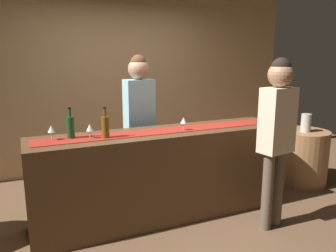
# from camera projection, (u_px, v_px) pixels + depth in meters

# --- Properties ---
(ground_plane) EXTENTS (10.00, 10.00, 0.00)m
(ground_plane) POSITION_uv_depth(u_px,v_px,m) (164.00, 215.00, 3.69)
(ground_plane) COLOR brown
(back_wall) EXTENTS (6.00, 0.12, 2.90)m
(back_wall) POSITION_uv_depth(u_px,v_px,m) (115.00, 74.00, 5.09)
(back_wall) COLOR tan
(back_wall) RESTS_ON ground
(bar_counter) EXTENTS (2.76, 0.60, 0.95)m
(bar_counter) POSITION_uv_depth(u_px,v_px,m) (164.00, 174.00, 3.60)
(bar_counter) COLOR #543821
(bar_counter) RESTS_ON ground
(counter_runner_cloth) EXTENTS (2.62, 0.28, 0.01)m
(counter_runner_cloth) POSITION_uv_depth(u_px,v_px,m) (164.00, 131.00, 3.50)
(counter_runner_cloth) COLOR maroon
(counter_runner_cloth) RESTS_ON bar_counter
(wine_bottle_green) EXTENTS (0.07, 0.07, 0.30)m
(wine_bottle_green) POSITION_uv_depth(u_px,v_px,m) (71.00, 127.00, 3.16)
(wine_bottle_green) COLOR #194723
(wine_bottle_green) RESTS_ON bar_counter
(wine_bottle_amber) EXTENTS (0.07, 0.07, 0.30)m
(wine_bottle_amber) POSITION_uv_depth(u_px,v_px,m) (105.00, 127.00, 3.17)
(wine_bottle_amber) COLOR brown
(wine_bottle_amber) RESTS_ON bar_counter
(wine_glass_near_customer) EXTENTS (0.07, 0.07, 0.14)m
(wine_glass_near_customer) POSITION_uv_depth(u_px,v_px,m) (90.00, 128.00, 3.15)
(wine_glass_near_customer) COLOR silver
(wine_glass_near_customer) RESTS_ON bar_counter
(wine_glass_mid_counter) EXTENTS (0.07, 0.07, 0.14)m
(wine_glass_mid_counter) POSITION_uv_depth(u_px,v_px,m) (184.00, 121.00, 3.49)
(wine_glass_mid_counter) COLOR silver
(wine_glass_mid_counter) RESTS_ON bar_counter
(wine_glass_far_end) EXTENTS (0.07, 0.07, 0.14)m
(wine_glass_far_end) POSITION_uv_depth(u_px,v_px,m) (51.00, 129.00, 3.08)
(wine_glass_far_end) COLOR silver
(wine_glass_far_end) RESTS_ON bar_counter
(bartender) EXTENTS (0.35, 0.24, 1.74)m
(bartender) POSITION_uv_depth(u_px,v_px,m) (139.00, 111.00, 3.96)
(bartender) COLOR #26262B
(bartender) RESTS_ON ground
(customer_sipping) EXTENTS (0.37, 0.26, 1.71)m
(customer_sipping) POSITION_uv_depth(u_px,v_px,m) (277.00, 126.00, 3.23)
(customer_sipping) COLOR brown
(customer_sipping) RESTS_ON ground
(round_side_table) EXTENTS (0.68, 0.68, 0.74)m
(round_side_table) POSITION_uv_depth(u_px,v_px,m) (302.00, 157.00, 4.56)
(round_side_table) COLOR #996B42
(round_side_table) RESTS_ON ground
(vase_on_side_table) EXTENTS (0.13, 0.13, 0.24)m
(vase_on_side_table) POSITION_uv_depth(u_px,v_px,m) (306.00, 123.00, 4.40)
(vase_on_side_table) COLOR #B7B2A8
(vase_on_side_table) RESTS_ON round_side_table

